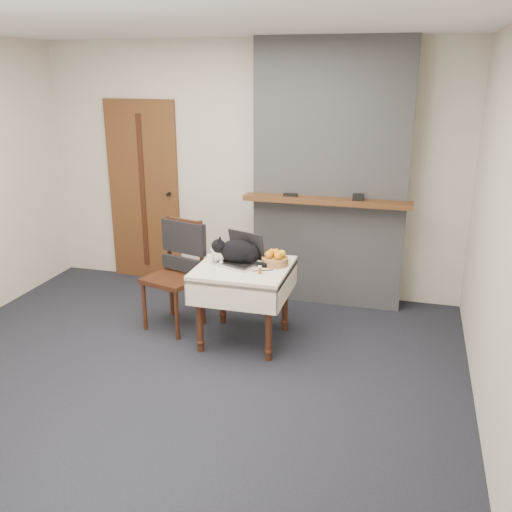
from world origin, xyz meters
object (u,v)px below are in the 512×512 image
Objects in this scene: door at (144,192)px; cat at (239,252)px; pill_bottle at (260,270)px; chair at (179,258)px; side_table at (244,278)px; fruit_basket at (275,259)px; laptop at (240,256)px; cream_jar at (211,259)px.

door is 1.95m from cat.
door is at bearing 140.33° from pill_bottle.
door reaches higher than pill_bottle.
cat is at bearing 3.13° from chair.
side_table is 0.28m from pill_bottle.
laptop is at bearing -172.07° from fruit_basket.
chair is (-0.63, 0.13, -0.12)m from laptop.
fruit_basket is at bearing -2.58° from cat.
side_table is 0.77× the size of chair.
pill_bottle is at bearing -39.47° from side_table.
chair reaches higher than cat.
chair reaches higher than cream_jar.
cream_jar is 0.44m from chair.
laptop is 5.94× the size of cream_jar.
cat is at bearing -100.71° from laptop.
cat reaches higher than cream_jar.
chair is at bearing 158.27° from pill_bottle.
cream_jar is at bearing 162.97° from pill_bottle.
pill_bottle is (1.73, -1.44, -0.27)m from door.
door is at bearing 160.80° from laptop.
door is 2.27m from pill_bottle.
cat reaches higher than fruit_basket.
chair is (0.87, -1.09, -0.36)m from door.
pill_bottle is (0.18, -0.15, 0.15)m from side_table.
laptop reaches higher than pill_bottle.
pill_bottle is 0.29× the size of fruit_basket.
door is at bearing 127.03° from cat.
side_table is 11.65× the size of pill_bottle.
chair is at bearing 153.54° from cat.
side_table is at bearing -52.26° from cat.
chair is at bearing 174.59° from fruit_basket.
cat reaches higher than side_table.
door is at bearing 140.30° from side_table.
cat is at bearing 11.67° from cream_jar.
cat is 0.32m from pill_bottle.
chair reaches higher than fruit_basket.
chair is (-0.86, 0.34, -0.09)m from pill_bottle.
fruit_basket is 0.94m from chair.
fruit_basket is (0.25, 0.10, 0.17)m from side_table.
cream_jar is 0.32× the size of fruit_basket.
laptop is at bearing 46.08° from cat.
door reaches higher than laptop.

